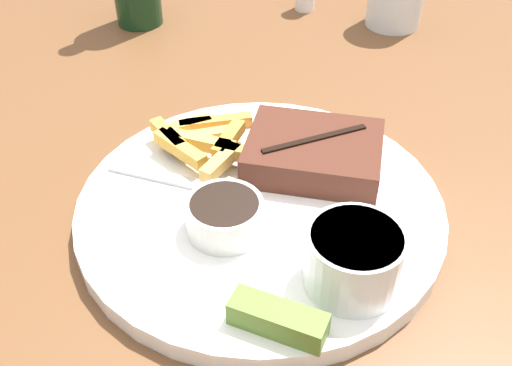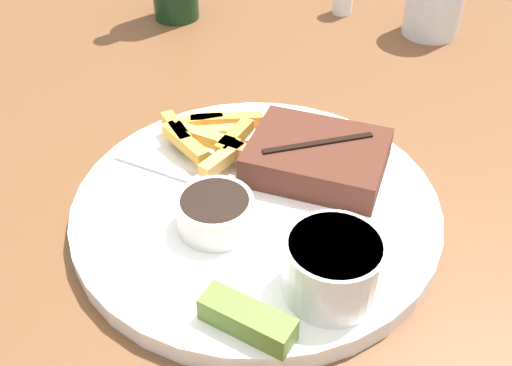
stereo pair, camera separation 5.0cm
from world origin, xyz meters
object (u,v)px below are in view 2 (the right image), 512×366
at_px(dipping_sauce_cup, 215,212).
at_px(dinner_plate, 256,209).
at_px(coleslaw_cup, 333,265).
at_px(pickle_spear, 247,319).
at_px(steak_portion, 317,157).
at_px(fork_utensil, 173,172).

bearing_deg(dipping_sauce_cup, dinner_plate, 51.34).
bearing_deg(coleslaw_cup, dipping_sauce_cup, 150.31).
distance_m(dipping_sauce_cup, pickle_spear, 0.11).
bearing_deg(pickle_spear, dinner_plate, 95.42).
distance_m(steak_portion, fork_utensil, 0.13).
bearing_deg(pickle_spear, steak_portion, 78.84).
xyz_separation_m(dinner_plate, coleslaw_cup, (0.07, -0.09, 0.04)).
height_order(dinner_plate, dipping_sauce_cup, dipping_sauce_cup).
bearing_deg(dipping_sauce_cup, steak_portion, 48.06).
distance_m(steak_portion, dipping_sauce_cup, 0.11).
relative_size(dinner_plate, fork_utensil, 2.41).
bearing_deg(dinner_plate, dipping_sauce_cup, -128.66).
bearing_deg(steak_portion, pickle_spear, -101.16).
bearing_deg(steak_portion, coleslaw_cup, -82.27).
relative_size(steak_portion, dipping_sauce_cup, 2.17).
distance_m(steak_portion, pickle_spear, 0.19).
distance_m(coleslaw_cup, pickle_spear, 0.07).
bearing_deg(dinner_plate, coleslaw_cup, -53.06).
bearing_deg(dipping_sauce_cup, pickle_spear, -67.20).
height_order(pickle_spear, fork_utensil, pickle_spear).
bearing_deg(pickle_spear, dipping_sauce_cup, 112.80).
xyz_separation_m(dinner_plate, steak_portion, (0.05, 0.05, 0.02)).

